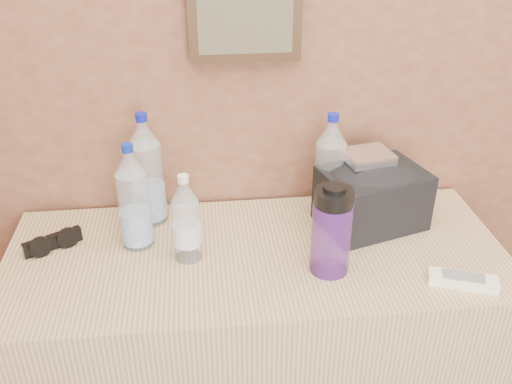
# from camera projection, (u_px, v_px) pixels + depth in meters

# --- Properties ---
(picture_frame) EXTENTS (0.30, 0.03, 0.25)m
(picture_frame) POSITION_uv_depth(u_px,v_px,m) (245.00, 14.00, 1.48)
(picture_frame) COLOR #382311
(picture_frame) RESTS_ON room_shell
(dresser) EXTENTS (1.34, 0.56, 0.84)m
(dresser) POSITION_uv_depth(u_px,v_px,m) (256.00, 365.00, 1.73)
(dresser) COLOR tan
(dresser) RESTS_ON ground
(pet_large_a) EXTENTS (0.08, 0.08, 0.30)m
(pet_large_a) POSITION_uv_depth(u_px,v_px,m) (134.00, 202.00, 1.50)
(pet_large_a) COLOR silver
(pet_large_a) RESTS_ON dresser
(pet_large_b) EXTENTS (0.09, 0.09, 0.33)m
(pet_large_b) POSITION_uv_depth(u_px,v_px,m) (147.00, 175.00, 1.60)
(pet_large_b) COLOR silver
(pet_large_b) RESTS_ON dresser
(pet_large_c) EXTENTS (0.09, 0.09, 0.32)m
(pet_large_c) POSITION_uv_depth(u_px,v_px,m) (329.00, 172.00, 1.62)
(pet_large_c) COLOR #CEEFFC
(pet_large_c) RESTS_ON dresser
(pet_small) EXTENTS (0.07, 0.07, 0.24)m
(pet_small) POSITION_uv_depth(u_px,v_px,m) (186.00, 223.00, 1.45)
(pet_small) COLOR silver
(pet_small) RESTS_ON dresser
(nalgene_bottle) EXTENTS (0.10, 0.10, 0.24)m
(nalgene_bottle) POSITION_uv_depth(u_px,v_px,m) (332.00, 230.00, 1.40)
(nalgene_bottle) COLOR #5F2795
(nalgene_bottle) RESTS_ON dresser
(sunglasses) EXTENTS (0.16, 0.13, 0.04)m
(sunglasses) POSITION_uv_depth(u_px,v_px,m) (53.00, 242.00, 1.53)
(sunglasses) COLOR black
(sunglasses) RESTS_ON dresser
(ac_remote) EXTENTS (0.17, 0.11, 0.02)m
(ac_remote) POSITION_uv_depth(u_px,v_px,m) (463.00, 280.00, 1.40)
(ac_remote) COLOR silver
(ac_remote) RESTS_ON dresser
(toiletry_bag) EXTENTS (0.32, 0.27, 0.19)m
(toiletry_bag) POSITION_uv_depth(u_px,v_px,m) (372.00, 195.00, 1.61)
(toiletry_bag) COLOR black
(toiletry_bag) RESTS_ON dresser
(foil_packet) EXTENTS (0.15, 0.13, 0.03)m
(foil_packet) POSITION_uv_depth(u_px,v_px,m) (368.00, 156.00, 1.57)
(foil_packet) COLOR white
(foil_packet) RESTS_ON toiletry_bag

